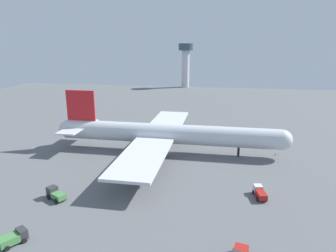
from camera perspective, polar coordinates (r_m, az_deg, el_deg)
The scene contains 7 objects.
ground_plane at distance 95.54m, azimuth 0.00°, elevation -4.76°, with size 286.32×286.32×0.00m, color slate.
cargo_airplane at distance 93.85m, azimuth -0.35°, elevation -1.49°, with size 71.58×65.86×18.28m.
baggage_tug at distance 60.72m, azimuth -26.64°, elevation -17.95°, with size 4.24×4.93×2.08m.
cargo_loader at distance 71.56m, azimuth 16.58°, elevation -11.66°, with size 2.96×5.38×2.07m.
fuel_truck at distance 72.03m, azimuth -20.06°, elevation -11.66°, with size 5.11×4.00×2.51m.
safety_cone_nose at distance 98.12m, azimuth 19.24°, elevation -4.89°, with size 0.50×0.50×0.72m, color orange.
control_tower at distance 231.98m, azimuth 3.27°, elevation 12.03°, with size 10.60×10.60×31.69m.
Camera 1 is at (16.03, -88.31, 32.74)m, focal length 33.03 mm.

